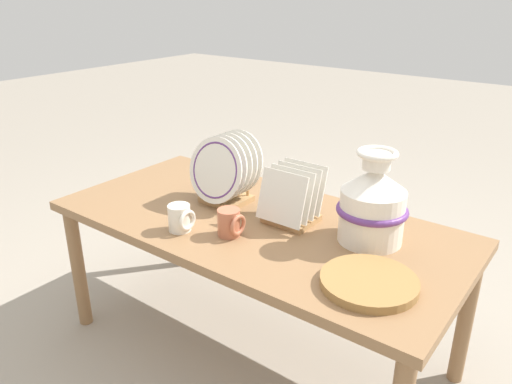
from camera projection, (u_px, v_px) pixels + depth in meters
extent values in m
plane|color=gray|center=(256.00, 347.00, 2.07)|extent=(14.00, 14.00, 0.00)
cube|color=olive|center=(256.00, 224.00, 1.85)|extent=(1.52, 0.74, 0.03)
cylinder|color=olive|center=(78.00, 268.00, 2.13)|extent=(0.06, 0.06, 0.56)
cylinder|color=olive|center=(184.00, 217.00, 2.60)|extent=(0.06, 0.06, 0.56)
cylinder|color=olive|center=(466.00, 318.00, 1.81)|extent=(0.06, 0.06, 0.56)
cylinder|color=white|center=(371.00, 216.00, 1.66)|extent=(0.22, 0.22, 0.18)
cone|color=white|center=(375.00, 180.00, 1.61)|extent=(0.22, 0.22, 0.08)
cylinder|color=white|center=(377.00, 161.00, 1.59)|extent=(0.09, 0.09, 0.05)
torus|color=white|center=(378.00, 153.00, 1.58)|extent=(0.13, 0.13, 0.02)
torus|color=#60337A|center=(372.00, 210.00, 1.65)|extent=(0.24, 0.24, 0.02)
cube|color=tan|center=(227.00, 199.00, 2.00)|extent=(0.17, 0.15, 0.02)
cylinder|color=tan|center=(224.00, 180.00, 2.06)|extent=(0.01, 0.01, 0.07)
cylinder|color=tan|center=(248.00, 187.00, 1.99)|extent=(0.01, 0.01, 0.07)
cylinder|color=silver|center=(215.00, 171.00, 1.90)|extent=(0.26, 0.08, 0.25)
torus|color=#5B3375|center=(214.00, 171.00, 1.90)|extent=(0.22, 0.07, 0.21)
cylinder|color=silver|center=(220.00, 168.00, 1.92)|extent=(0.26, 0.08, 0.25)
cylinder|color=silver|center=(226.00, 166.00, 1.94)|extent=(0.26, 0.08, 0.25)
cylinder|color=silver|center=(231.00, 164.00, 1.97)|extent=(0.26, 0.08, 0.25)
cylinder|color=silver|center=(236.00, 162.00, 1.99)|extent=(0.26, 0.08, 0.25)
cube|color=tan|center=(291.00, 218.00, 1.83)|extent=(0.17, 0.15, 0.02)
cylinder|color=tan|center=(287.00, 197.00, 1.89)|extent=(0.01, 0.01, 0.07)
cylinder|color=tan|center=(315.00, 205.00, 1.82)|extent=(0.01, 0.01, 0.07)
cube|color=silver|center=(282.00, 198.00, 1.74)|extent=(0.18, 0.06, 0.18)
cube|color=silver|center=(289.00, 194.00, 1.77)|extent=(0.18, 0.06, 0.18)
cube|color=silver|center=(295.00, 190.00, 1.81)|extent=(0.18, 0.06, 0.18)
cube|color=silver|center=(302.00, 187.00, 1.84)|extent=(0.18, 0.06, 0.18)
cube|color=#5B3375|center=(282.00, 198.00, 1.74)|extent=(0.16, 0.01, 0.02)
cylinder|color=olive|center=(369.00, 285.00, 1.43)|extent=(0.28, 0.28, 0.01)
cylinder|color=olive|center=(369.00, 282.00, 1.43)|extent=(0.28, 0.28, 0.01)
cylinder|color=olive|center=(369.00, 279.00, 1.43)|extent=(0.28, 0.28, 0.01)
cylinder|color=#B76647|center=(229.00, 223.00, 1.71)|extent=(0.08, 0.08, 0.10)
torus|color=#B76647|center=(238.00, 225.00, 1.69)|extent=(0.01, 0.08, 0.08)
cylinder|color=silver|center=(179.00, 218.00, 1.75)|extent=(0.08, 0.08, 0.10)
torus|color=silver|center=(187.00, 220.00, 1.73)|extent=(0.01, 0.08, 0.08)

